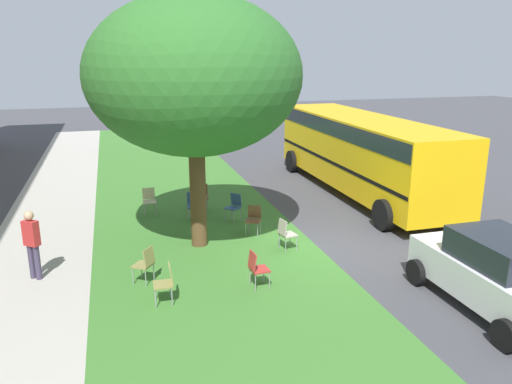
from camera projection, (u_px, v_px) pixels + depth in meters
ground at (325, 247)px, 13.97m from camera, size 80.00×80.00×0.00m
grass_verge at (212, 259)px, 13.12m from camera, size 48.00×6.00×0.01m
sidewalk_strip at (29, 280)px, 11.94m from camera, size 48.00×2.80×0.01m
street_tree at (194, 76)px, 12.88m from camera, size 5.57×5.57×6.69m
chair_0 at (194, 203)px, 16.19m from camera, size 0.44×0.44×0.88m
chair_1 at (254, 218)px, 14.78m from camera, size 0.57×0.57×0.88m
chair_2 at (202, 195)px, 17.15m from camera, size 0.47×0.47×0.88m
chair_3 at (166, 281)px, 10.72m from camera, size 0.43×0.44×0.88m
chair_4 at (286, 232)px, 13.60m from camera, size 0.48×0.49×0.88m
chair_5 at (149, 199)px, 16.67m from camera, size 0.43×0.43×0.88m
chair_6 at (145, 262)px, 11.65m from camera, size 0.58×0.58×0.88m
chair_7 at (257, 267)px, 11.42m from camera, size 0.45×0.45×0.88m
chair_8 at (234, 205)px, 16.00m from camera, size 0.58×0.59×0.88m
parked_car at (495, 272)px, 10.40m from camera, size 3.70×1.92×1.65m
school_bus at (361, 147)px, 18.86m from camera, size 10.40×2.80×2.88m
pedestrian_0 at (32, 242)px, 11.77m from camera, size 0.38×0.41×1.69m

